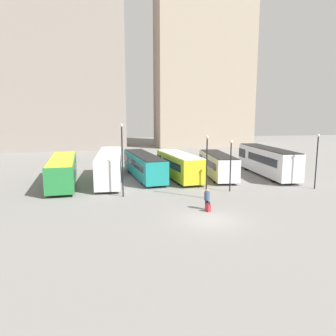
{
  "coord_description": "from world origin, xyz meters",
  "views": [
    {
      "loc": [
        -6.82,
        -21.61,
        7.56
      ],
      "look_at": [
        -1.18,
        10.46,
        2.06
      ],
      "focal_mm": 35.0,
      "sensor_mm": 36.0,
      "label": 1
    }
  ],
  "objects_px": {
    "bus_2": "(143,165)",
    "bus_4": "(217,164)",
    "lamp_post_1": "(231,161)",
    "bus_0": "(63,170)",
    "suitcase": "(208,208)",
    "bus_1": "(110,165)",
    "bus_3": "(179,165)",
    "lamp_post_2": "(207,162)",
    "lamp_post_3": "(317,157)",
    "traveler": "(207,197)",
    "bus_5": "(267,160)",
    "lamp_post_0": "(122,155)"
  },
  "relations": [
    {
      "from": "suitcase",
      "to": "lamp_post_0",
      "type": "relative_size",
      "value": 0.12
    },
    {
      "from": "bus_5",
      "to": "suitcase",
      "type": "bearing_deg",
      "value": 140.78
    },
    {
      "from": "suitcase",
      "to": "bus_3",
      "type": "bearing_deg",
      "value": -25.78
    },
    {
      "from": "bus_0",
      "to": "bus_2",
      "type": "distance_m",
      "value": 9.19
    },
    {
      "from": "traveler",
      "to": "lamp_post_2",
      "type": "xyz_separation_m",
      "value": [
        0.94,
        3.34,
        2.31
      ]
    },
    {
      "from": "suitcase",
      "to": "bus_1",
      "type": "bearing_deg",
      "value": 6.32
    },
    {
      "from": "traveler",
      "to": "lamp_post_3",
      "type": "bearing_deg",
      "value": -92.39
    },
    {
      "from": "suitcase",
      "to": "lamp_post_2",
      "type": "relative_size",
      "value": 0.15
    },
    {
      "from": "bus_4",
      "to": "suitcase",
      "type": "bearing_deg",
      "value": 162.6
    },
    {
      "from": "bus_2",
      "to": "lamp_post_2",
      "type": "height_order",
      "value": "lamp_post_2"
    },
    {
      "from": "bus_1",
      "to": "lamp_post_1",
      "type": "relative_size",
      "value": 2.46
    },
    {
      "from": "lamp_post_0",
      "to": "lamp_post_3",
      "type": "height_order",
      "value": "lamp_post_0"
    },
    {
      "from": "bus_5",
      "to": "lamp_post_3",
      "type": "relative_size",
      "value": 2.27
    },
    {
      "from": "lamp_post_0",
      "to": "lamp_post_3",
      "type": "distance_m",
      "value": 19.16
    },
    {
      "from": "lamp_post_1",
      "to": "traveler",
      "type": "bearing_deg",
      "value": -125.98
    },
    {
      "from": "traveler",
      "to": "lamp_post_3",
      "type": "relative_size",
      "value": 0.31
    },
    {
      "from": "lamp_post_2",
      "to": "lamp_post_3",
      "type": "relative_size",
      "value": 1.02
    },
    {
      "from": "traveler",
      "to": "suitcase",
      "type": "bearing_deg",
      "value": 151.06
    },
    {
      "from": "bus_1",
      "to": "bus_3",
      "type": "bearing_deg",
      "value": -87.19
    },
    {
      "from": "lamp_post_0",
      "to": "bus_2",
      "type": "bearing_deg",
      "value": 72.65
    },
    {
      "from": "bus_0",
      "to": "lamp_post_1",
      "type": "distance_m",
      "value": 17.59
    },
    {
      "from": "bus_2",
      "to": "lamp_post_2",
      "type": "distance_m",
      "value": 11.72
    },
    {
      "from": "lamp_post_2",
      "to": "bus_2",
      "type": "bearing_deg",
      "value": 113.12
    },
    {
      "from": "bus_4",
      "to": "lamp_post_1",
      "type": "relative_size",
      "value": 1.98
    },
    {
      "from": "bus_5",
      "to": "lamp_post_1",
      "type": "bearing_deg",
      "value": 136.05
    },
    {
      "from": "lamp_post_1",
      "to": "bus_0",
      "type": "bearing_deg",
      "value": 159.61
    },
    {
      "from": "bus_4",
      "to": "lamp_post_2",
      "type": "bearing_deg",
      "value": 159.88
    },
    {
      "from": "traveler",
      "to": "lamp_post_2",
      "type": "relative_size",
      "value": 0.3
    },
    {
      "from": "lamp_post_0",
      "to": "traveler",
      "type": "bearing_deg",
      "value": -39.27
    },
    {
      "from": "suitcase",
      "to": "lamp_post_2",
      "type": "height_order",
      "value": "lamp_post_2"
    },
    {
      "from": "bus_2",
      "to": "bus_4",
      "type": "height_order",
      "value": "bus_4"
    },
    {
      "from": "suitcase",
      "to": "traveler",
      "type": "bearing_deg",
      "value": -28.94
    },
    {
      "from": "bus_5",
      "to": "lamp_post_2",
      "type": "height_order",
      "value": "lamp_post_2"
    },
    {
      "from": "traveler",
      "to": "lamp_post_0",
      "type": "relative_size",
      "value": 0.25
    },
    {
      "from": "bus_4",
      "to": "suitcase",
      "type": "distance_m",
      "value": 14.1
    },
    {
      "from": "lamp_post_3",
      "to": "lamp_post_0",
      "type": "bearing_deg",
      "value": 179.57
    },
    {
      "from": "bus_5",
      "to": "lamp_post_1",
      "type": "distance_m",
      "value": 10.5
    },
    {
      "from": "bus_2",
      "to": "bus_4",
      "type": "xyz_separation_m",
      "value": [
        8.66,
        -1.42,
        0.01
      ]
    },
    {
      "from": "suitcase",
      "to": "lamp_post_3",
      "type": "relative_size",
      "value": 0.15
    },
    {
      "from": "suitcase",
      "to": "lamp_post_0",
      "type": "distance_m",
      "value": 9.22
    },
    {
      "from": "bus_2",
      "to": "lamp_post_0",
      "type": "bearing_deg",
      "value": 155.06
    },
    {
      "from": "lamp_post_0",
      "to": "bus_0",
      "type": "bearing_deg",
      "value": 133.81
    },
    {
      "from": "bus_1",
      "to": "lamp_post_0",
      "type": "relative_size",
      "value": 1.85
    },
    {
      "from": "bus_1",
      "to": "lamp_post_0",
      "type": "distance_m",
      "value": 7.53
    },
    {
      "from": "bus_2",
      "to": "lamp_post_1",
      "type": "xyz_separation_m",
      "value": [
        7.57,
        -8.54,
        1.46
      ]
    },
    {
      "from": "bus_0",
      "to": "bus_1",
      "type": "relative_size",
      "value": 0.98
    },
    {
      "from": "bus_0",
      "to": "bus_5",
      "type": "bearing_deg",
      "value": -91.5
    },
    {
      "from": "bus_3",
      "to": "lamp_post_3",
      "type": "xyz_separation_m",
      "value": [
        12.42,
        -7.37,
        1.66
      ]
    },
    {
      "from": "lamp_post_0",
      "to": "lamp_post_2",
      "type": "distance_m",
      "value": 7.55
    },
    {
      "from": "bus_2",
      "to": "traveler",
      "type": "xyz_separation_m",
      "value": [
        3.61,
        -14.0,
        -0.52
      ]
    }
  ]
}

